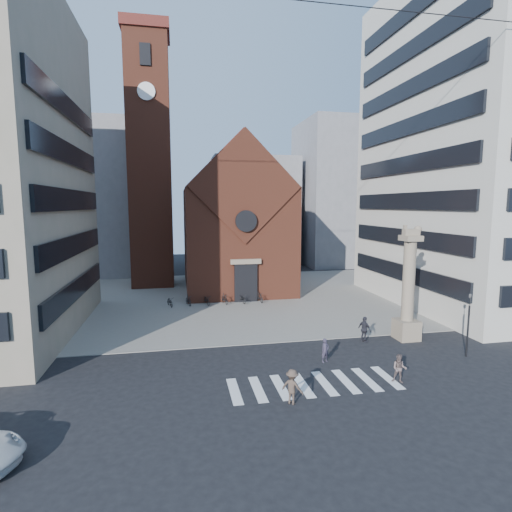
# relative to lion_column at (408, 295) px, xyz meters

# --- Properties ---
(ground) EXTENTS (120.00, 120.00, 0.00)m
(ground) POSITION_rel_lion_column_xyz_m (-10.01, -3.00, -3.46)
(ground) COLOR black
(ground) RESTS_ON ground
(piazza) EXTENTS (46.00, 30.00, 0.05)m
(piazza) POSITION_rel_lion_column_xyz_m (-10.01, 16.00, -3.43)
(piazza) COLOR gray
(piazza) RESTS_ON ground
(zebra_crossing) EXTENTS (10.20, 3.20, 0.01)m
(zebra_crossing) POSITION_rel_lion_column_xyz_m (-9.46, -6.00, -3.45)
(zebra_crossing) COLOR white
(zebra_crossing) RESTS_ON ground
(church) EXTENTS (12.00, 16.65, 18.00)m
(church) POSITION_rel_lion_column_xyz_m (-10.01, 22.04, 4.53)
(church) COLOR brown
(church) RESTS_ON ground
(campanile) EXTENTS (5.50, 5.50, 31.20)m
(campanile) POSITION_rel_lion_column_xyz_m (-20.01, 25.00, 12.28)
(campanile) COLOR brown
(campanile) RESTS_ON ground
(building_right) EXTENTS (18.00, 22.00, 32.00)m
(building_right) POSITION_rel_lion_column_xyz_m (13.99, 9.00, 12.54)
(building_right) COLOR beige
(building_right) RESTS_ON ground
(bg_block_left) EXTENTS (16.00, 14.00, 22.00)m
(bg_block_left) POSITION_rel_lion_column_xyz_m (-30.01, 37.00, 7.54)
(bg_block_left) COLOR gray
(bg_block_left) RESTS_ON ground
(bg_block_mid) EXTENTS (14.00, 12.00, 18.00)m
(bg_block_mid) POSITION_rel_lion_column_xyz_m (-4.01, 42.00, 5.54)
(bg_block_mid) COLOR gray
(bg_block_mid) RESTS_ON ground
(bg_block_right) EXTENTS (16.00, 14.00, 24.00)m
(bg_block_right) POSITION_rel_lion_column_xyz_m (11.99, 39.00, 8.54)
(bg_block_right) COLOR gray
(bg_block_right) RESTS_ON ground
(lion_column) EXTENTS (1.63, 1.60, 8.68)m
(lion_column) POSITION_rel_lion_column_xyz_m (0.00, 0.00, 0.00)
(lion_column) COLOR #82715E
(lion_column) RESTS_ON ground
(traffic_light) EXTENTS (0.13, 0.16, 4.30)m
(traffic_light) POSITION_rel_lion_column_xyz_m (1.99, -4.00, -1.17)
(traffic_light) COLOR black
(traffic_light) RESTS_ON ground
(pedestrian_0) EXTENTS (0.67, 0.56, 1.56)m
(pedestrian_0) POSITION_rel_lion_column_xyz_m (-7.66, -3.05, -2.68)
(pedestrian_0) COLOR #322C3E
(pedestrian_0) RESTS_ON ground
(pedestrian_1) EXTENTS (1.02, 0.97, 1.66)m
(pedestrian_1) POSITION_rel_lion_column_xyz_m (-4.59, -6.74, -2.63)
(pedestrian_1) COLOR #655350
(pedestrian_1) RESTS_ON ground
(pedestrian_2) EXTENTS (0.86, 1.22, 1.93)m
(pedestrian_2) POSITION_rel_lion_column_xyz_m (-3.43, 0.00, -2.49)
(pedestrian_2) COLOR #28272F
(pedestrian_2) RESTS_ON ground
(pedestrian_3) EXTENTS (1.33, 1.28, 1.82)m
(pedestrian_3) POSITION_rel_lion_column_xyz_m (-11.29, -7.91, -2.55)
(pedestrian_3) COLOR #47392F
(pedestrian_3) RESTS_ON ground
(scooter_0) EXTENTS (1.08, 1.90, 0.94)m
(scooter_0) POSITION_rel_lion_column_xyz_m (-17.81, 13.39, -2.94)
(scooter_0) COLOR black
(scooter_0) RESTS_ON piazza
(scooter_1) EXTENTS (0.94, 1.81, 1.05)m
(scooter_1) POSITION_rel_lion_column_xyz_m (-15.98, 13.39, -2.88)
(scooter_1) COLOR black
(scooter_1) RESTS_ON piazza
(scooter_2) EXTENTS (1.08, 1.90, 0.94)m
(scooter_2) POSITION_rel_lion_column_xyz_m (-14.16, 13.39, -2.94)
(scooter_2) COLOR black
(scooter_2) RESTS_ON piazza
(scooter_3) EXTENTS (0.94, 1.81, 1.05)m
(scooter_3) POSITION_rel_lion_column_xyz_m (-12.33, 13.39, -2.88)
(scooter_3) COLOR black
(scooter_3) RESTS_ON piazza
(scooter_4) EXTENTS (1.08, 1.90, 0.94)m
(scooter_4) POSITION_rel_lion_column_xyz_m (-10.51, 13.39, -2.94)
(scooter_4) COLOR black
(scooter_4) RESTS_ON piazza
(scooter_5) EXTENTS (0.94, 1.81, 1.05)m
(scooter_5) POSITION_rel_lion_column_xyz_m (-8.68, 13.39, -2.88)
(scooter_5) COLOR black
(scooter_5) RESTS_ON piazza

